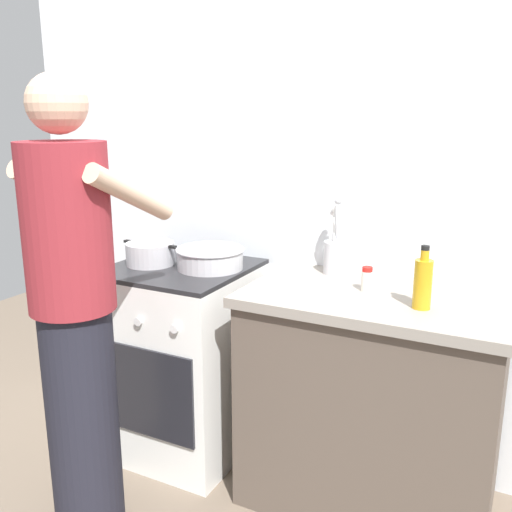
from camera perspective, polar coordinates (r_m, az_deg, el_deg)
name	(u,v)px	position (r m, az deg, el deg)	size (l,w,h in m)	color
ground	(234,481)	(2.67, -2.29, -21.76)	(6.00, 6.00, 0.00)	#6B5B4C
back_wall	(324,187)	(2.55, 6.93, 6.94)	(3.20, 0.10, 2.50)	silver
countertop	(371,401)	(2.37, 11.51, -14.14)	(1.00, 0.60, 0.90)	brown
stove_range	(183,359)	(2.72, -7.39, -10.25)	(0.60, 0.62, 0.90)	white
pot	(150,254)	(2.61, -10.64, 0.25)	(0.29, 0.22, 0.10)	#B2B2B7
mixing_bowl	(210,257)	(2.50, -4.66, -0.12)	(0.31, 0.31, 0.09)	#B7B7BC
utensil_crock	(335,253)	(2.43, 8.02, 0.26)	(0.10, 0.10, 0.33)	silver
spice_bottle	(367,279)	(2.22, 11.14, -2.32)	(0.04, 0.04, 0.10)	silver
oil_bottle	(423,283)	(2.06, 16.50, -2.60)	(0.06, 0.06, 0.23)	gold
person	(76,319)	(2.11, -17.75, -6.06)	(0.41, 0.50, 1.70)	black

